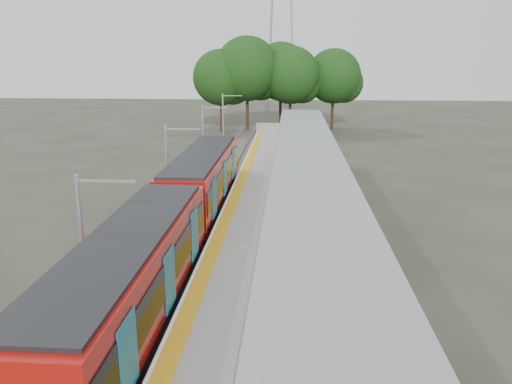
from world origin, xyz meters
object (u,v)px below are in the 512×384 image
info_pillar_far (288,166)px  litter_bin (289,228)px  bench_near (347,318)px  train (177,214)px  bench_far (306,148)px  bench_mid (320,211)px  info_pillar_near (339,366)px

info_pillar_far → litter_bin: 12.08m
bench_near → litter_bin: (-1.77, 8.22, -0.10)m
train → litter_bin: (5.25, 0.05, -0.59)m
litter_bin → bench_far: bearing=86.3°
train → bench_mid: (6.78, 2.60, -0.50)m
train → info_pillar_far: size_ratio=15.88×
train → litter_bin: bearing=0.5°
train → bench_near: (7.02, -8.18, -0.50)m
bench_mid → litter_bin: bench_mid is taller
bench_near → litter_bin: 8.41m
bench_far → litter_bin: (-1.30, -20.29, -0.10)m
train → litter_bin: size_ratio=30.05×
bench_far → litter_bin: 20.33m
bench_far → litter_bin: size_ratio=1.72×
bench_mid → bench_near: bearing=-89.4°
info_pillar_far → train: bearing=-95.3°
train → bench_near: 10.79m
bench_far → litter_bin: bench_far is taller
litter_bin → info_pillar_far: bearing=90.8°
info_pillar_far → litter_bin: (0.16, -12.08, -0.29)m
litter_bin → info_pillar_near: bearing=-83.3°
info_pillar_near → info_pillar_far: bearing=115.8°
bench_mid → bench_far: size_ratio=0.97×
info_pillar_near → info_pillar_far: info_pillar_far is taller
train → info_pillar_far: train is taller
bench_far → info_pillar_far: bearing=-103.1°
info_pillar_far → bench_near: bearing=-67.1°
train → bench_mid: train is taller
bench_near → train: bearing=140.8°
bench_near → bench_mid: bearing=101.5°
bench_mid → litter_bin: size_ratio=1.67×
info_pillar_near → litter_bin: 11.00m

